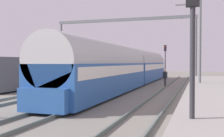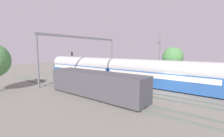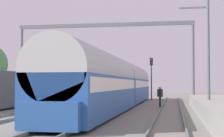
% 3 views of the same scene
% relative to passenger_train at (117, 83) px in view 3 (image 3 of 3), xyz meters
% --- Properties ---
extents(ground, '(120.00, 120.00, 0.00)m').
position_rel_passenger_train_xyz_m(ground, '(-2.18, -10.66, -1.97)').
color(ground, slate).
extents(track_west, '(1.52, 60.00, 0.16)m').
position_rel_passenger_train_xyz_m(track_west, '(-4.35, -10.66, -1.89)').
color(track_west, '#576560').
rests_on(track_west, ground).
extents(track_east, '(1.52, 60.00, 0.16)m').
position_rel_passenger_train_xyz_m(track_east, '(0.00, -10.66, -1.89)').
color(track_east, '#576560').
rests_on(track_east, ground).
extents(track_far_east, '(1.52, 60.00, 0.16)m').
position_rel_passenger_train_xyz_m(track_far_east, '(4.35, -10.66, -1.89)').
color(track_far_east, '#576560').
rests_on(track_far_east, ground).
extents(passenger_train, '(2.93, 32.85, 3.82)m').
position_rel_passenger_train_xyz_m(passenger_train, '(0.00, 0.00, 0.00)').
color(passenger_train, '#28569E').
rests_on(passenger_train, ground).
extents(person_crossing, '(0.47, 0.43, 1.73)m').
position_rel_passenger_train_xyz_m(person_crossing, '(3.45, 0.66, -0.94)').
color(person_crossing, '#2A2A2A').
rests_on(person_crossing, ground).
extents(railway_signal_far, '(0.36, 0.30, 5.02)m').
position_rel_passenger_train_xyz_m(railway_signal_far, '(1.92, 13.89, 1.25)').
color(railway_signal_far, '#2D2D33').
rests_on(railway_signal_far, ground).
extents(catenary_gantry, '(17.46, 0.28, 7.86)m').
position_rel_passenger_train_xyz_m(catenary_gantry, '(-2.18, 5.27, 3.99)').
color(catenary_gantry, slate).
rests_on(catenary_gantry, ground).
extents(catenary_pole_east_mid, '(1.90, 0.20, 8.00)m').
position_rel_passenger_train_xyz_m(catenary_pole_east_mid, '(6.71, -5.73, 2.18)').
color(catenary_pole_east_mid, slate).
rests_on(catenary_pole_east_mid, ground).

